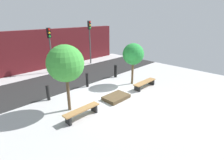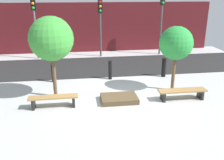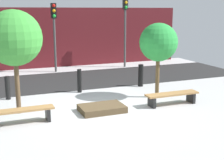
{
  "view_description": "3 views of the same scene",
  "coord_description": "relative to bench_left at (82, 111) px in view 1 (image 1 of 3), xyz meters",
  "views": [
    {
      "loc": [
        -6.62,
        -6.22,
        4.48
      ],
      "look_at": [
        0.28,
        0.51,
        0.92
      ],
      "focal_mm": 28.0,
      "sensor_mm": 36.0,
      "label": 1
    },
    {
      "loc": [
        -1.58,
        -9.07,
        4.19
      ],
      "look_at": [
        -0.23,
        0.32,
        0.76
      ],
      "focal_mm": 40.0,
      "sensor_mm": 36.0,
      "label": 2
    },
    {
      "loc": [
        -3.31,
        -9.28,
        3.25
      ],
      "look_at": [
        0.43,
        0.08,
        0.99
      ],
      "focal_mm": 50.0,
      "sensor_mm": 36.0,
      "label": 3
    }
  ],
  "objects": [
    {
      "name": "building_facade",
      "position": [
        2.54,
        9.11,
        1.37
      ],
      "size": [
        16.2,
        0.5,
        3.39
      ],
      "primitive_type": "cube",
      "color": "#511419",
      "rests_on": "ground"
    },
    {
      "name": "planter_bed",
      "position": [
        2.54,
        0.2,
        -0.22
      ],
      "size": [
        1.44,
        0.96,
        0.2
      ],
      "primitive_type": "cube",
      "color": "brown",
      "rests_on": "ground"
    },
    {
      "name": "bench_right",
      "position": [
        5.08,
        0.0,
        -0.02
      ],
      "size": [
        1.95,
        0.45,
        0.42
      ],
      "rotation": [
        0.0,
        0.0,
        -0.01
      ],
      "color": "black",
      "rests_on": "ground"
    },
    {
      "name": "bollard_left",
      "position": [
        2.54,
        2.84,
        0.15
      ],
      "size": [
        0.18,
        0.18,
        0.94
      ],
      "primitive_type": "cylinder",
      "color": "black",
      "rests_on": "ground"
    },
    {
      "name": "traffic_light_mid_east",
      "position": [
        6.61,
        7.46,
        2.45
      ],
      "size": [
        0.28,
        0.27,
        4.05
      ],
      "color": "#4D4D4D",
      "rests_on": "ground"
    },
    {
      "name": "road_strip",
      "position": [
        2.54,
        5.13,
        -0.32
      ],
      "size": [
        18.0,
        4.08,
        0.01
      ],
      "primitive_type": "cube",
      "color": "#252525",
      "rests_on": "ground"
    },
    {
      "name": "bollard_far_left",
      "position": [
        -0.22,
        2.84,
        0.11
      ],
      "size": [
        0.18,
        0.18,
        0.87
      ],
      "primitive_type": "cylinder",
      "color": "black",
      "rests_on": "ground"
    },
    {
      "name": "tree_behind_right_bench",
      "position": [
        5.08,
        1.05,
        1.75
      ],
      "size": [
        1.42,
        1.42,
        2.8
      ],
      "color": "brown",
      "rests_on": "ground"
    },
    {
      "name": "bench_left",
      "position": [
        0.0,
        0.0,
        0.0
      ],
      "size": [
        1.85,
        0.4,
        0.45
      ],
      "rotation": [
        0.0,
        0.0,
        0.01
      ],
      "color": "black",
      "rests_on": "ground"
    },
    {
      "name": "traffic_light_mid_west",
      "position": [
        2.54,
        7.46,
        2.17
      ],
      "size": [
        0.28,
        0.27,
        3.61
      ],
      "color": "#484848",
      "rests_on": "ground"
    },
    {
      "name": "bollard_center",
      "position": [
        5.3,
        2.84,
        0.15
      ],
      "size": [
        0.22,
        0.22,
        0.96
      ],
      "primitive_type": "cylinder",
      "color": "black",
      "rests_on": "ground"
    },
    {
      "name": "ground_plane",
      "position": [
        2.54,
        0.29,
        -0.33
      ],
      "size": [
        18.0,
        18.0,
        0.0
      ],
      "primitive_type": "plane",
      "color": "#B2B2B2"
    },
    {
      "name": "tree_behind_left_bench",
      "position": [
        0.0,
        1.05,
        2.08
      ],
      "size": [
        1.73,
        1.73,
        3.28
      ],
      "color": "brown",
      "rests_on": "ground"
    }
  ]
}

